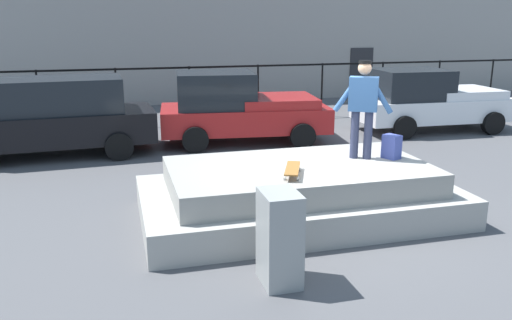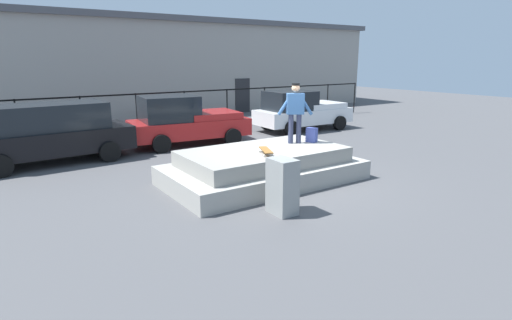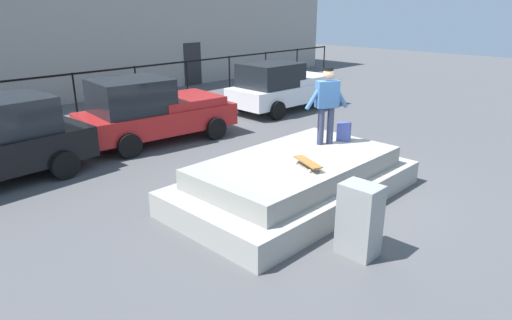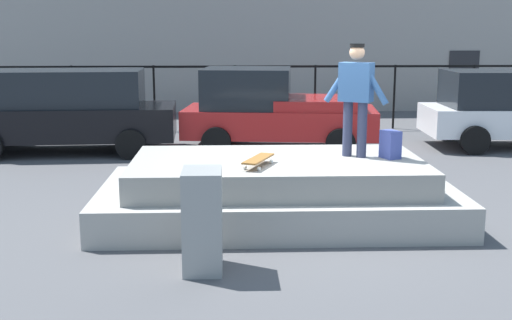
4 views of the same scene
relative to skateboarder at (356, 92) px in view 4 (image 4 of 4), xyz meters
name	(u,v)px [view 4 (image 4 of 4)]	position (x,y,z in m)	size (l,w,h in m)	color
ground_plane	(316,222)	(-0.60, -0.39, -1.82)	(60.00, 60.00, 0.00)	#4C4C4F
concrete_ledge	(277,191)	(-1.14, -0.14, -1.42)	(5.08, 2.79, 0.87)	#9E9B93
skateboarder	(356,92)	(0.00, 0.00, 0.00)	(0.89, 0.57, 1.63)	#2D334C
skateboard	(258,159)	(-1.43, -0.65, -0.85)	(0.48, 0.79, 0.12)	brown
backpack	(390,144)	(0.50, -0.15, -0.75)	(0.28, 0.20, 0.40)	#3F4C99
car_black_hatchback_near	(67,109)	(-5.43, 5.16, -0.86)	(4.82, 2.31, 1.83)	black
car_red_pickup_mid	(273,110)	(-0.85, 5.35, -0.91)	(4.48, 2.49, 1.84)	#B21E1E
utility_box	(203,221)	(-2.13, -2.22, -1.23)	(0.44, 0.60, 1.17)	gray
fence_row	(275,84)	(-0.60, 8.32, -0.58)	(24.06, 0.06, 1.75)	black
warehouse_building	(262,30)	(-0.60, 16.01, 0.86)	(33.28, 8.19, 5.34)	gray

